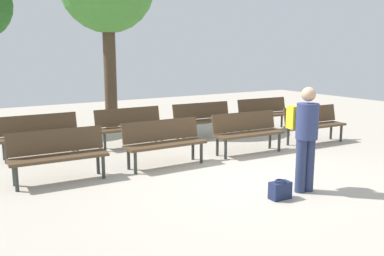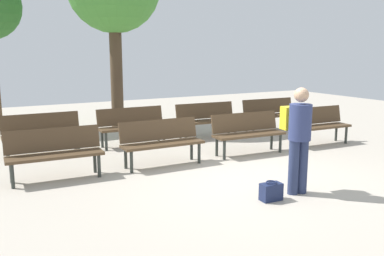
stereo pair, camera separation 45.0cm
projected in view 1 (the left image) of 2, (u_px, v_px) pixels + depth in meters
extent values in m
plane|color=#B2A899|center=(257.00, 178.00, 7.26)|extent=(24.00, 24.00, 0.00)
cube|color=#4C3823|center=(59.00, 157.00, 6.97)|extent=(1.62, 0.52, 0.05)
cube|color=#4C3823|center=(56.00, 141.00, 7.10)|extent=(1.60, 0.20, 0.40)
cylinder|color=#2D332D|center=(16.00, 179.00, 6.54)|extent=(0.06, 0.06, 0.40)
cylinder|color=#2D332D|center=(103.00, 167.00, 7.21)|extent=(0.06, 0.06, 0.40)
cylinder|color=#2D332D|center=(14.00, 174.00, 6.82)|extent=(0.06, 0.06, 0.40)
cylinder|color=#2D332D|center=(98.00, 163.00, 7.48)|extent=(0.06, 0.06, 0.40)
cube|color=#4C3823|center=(166.00, 144.00, 7.94)|extent=(1.61, 0.46, 0.05)
cube|color=#4C3823|center=(161.00, 130.00, 8.06)|extent=(1.60, 0.15, 0.40)
cylinder|color=#2D332D|center=(135.00, 163.00, 7.49)|extent=(0.06, 0.06, 0.40)
cylinder|color=#2D332D|center=(201.00, 153.00, 8.20)|extent=(0.06, 0.06, 0.40)
cylinder|color=#2D332D|center=(129.00, 159.00, 7.76)|extent=(0.06, 0.06, 0.40)
cylinder|color=#2D332D|center=(193.00, 150.00, 8.47)|extent=(0.06, 0.06, 0.40)
cube|color=#4C3823|center=(249.00, 134.00, 8.92)|extent=(1.62, 0.53, 0.05)
cube|color=#4C3823|center=(244.00, 121.00, 9.05)|extent=(1.60, 0.21, 0.40)
cylinder|color=#2D332D|center=(226.00, 149.00, 8.50)|extent=(0.06, 0.06, 0.40)
cylinder|color=#2D332D|center=(279.00, 142.00, 9.15)|extent=(0.06, 0.06, 0.40)
cylinder|color=#2D332D|center=(217.00, 146.00, 8.77)|extent=(0.06, 0.06, 0.40)
cylinder|color=#2D332D|center=(270.00, 140.00, 9.43)|extent=(0.06, 0.06, 0.40)
cube|color=#4C3823|center=(316.00, 126.00, 9.90)|extent=(1.62, 0.52, 0.05)
cube|color=#4C3823|center=(310.00, 114.00, 10.03)|extent=(1.60, 0.21, 0.40)
cylinder|color=#2D332D|center=(298.00, 139.00, 9.48)|extent=(0.06, 0.06, 0.40)
cylinder|color=#2D332D|center=(341.00, 133.00, 10.14)|extent=(0.06, 0.06, 0.40)
cylinder|color=#2D332D|center=(288.00, 137.00, 9.75)|extent=(0.06, 0.06, 0.40)
cylinder|color=#2D332D|center=(331.00, 131.00, 10.41)|extent=(0.06, 0.06, 0.40)
cube|color=#4C3823|center=(41.00, 137.00, 8.60)|extent=(1.61, 0.47, 0.05)
cube|color=#4C3823|center=(38.00, 124.00, 8.73)|extent=(1.60, 0.16, 0.40)
cylinder|color=#2D332D|center=(6.00, 154.00, 8.16)|extent=(0.06, 0.06, 0.40)
cylinder|color=#2D332D|center=(77.00, 145.00, 8.86)|extent=(0.06, 0.06, 0.40)
cylinder|color=#2D332D|center=(4.00, 150.00, 8.43)|extent=(0.06, 0.06, 0.40)
cylinder|color=#2D332D|center=(73.00, 143.00, 9.13)|extent=(0.06, 0.06, 0.40)
cube|color=#4C3823|center=(131.00, 128.00, 9.60)|extent=(1.61, 0.47, 0.05)
cube|color=#4C3823|center=(128.00, 116.00, 9.72)|extent=(1.60, 0.15, 0.40)
cylinder|color=#2D332D|center=(105.00, 142.00, 9.15)|extent=(0.06, 0.06, 0.40)
cylinder|color=#2D332D|center=(162.00, 136.00, 9.85)|extent=(0.06, 0.06, 0.40)
cylinder|color=#2D332D|center=(100.00, 140.00, 9.42)|extent=(0.06, 0.06, 0.40)
cylinder|color=#2D332D|center=(156.00, 134.00, 10.12)|extent=(0.06, 0.06, 0.40)
cube|color=#4C3823|center=(205.00, 121.00, 10.54)|extent=(1.62, 0.53, 0.05)
cube|color=#4C3823|center=(201.00, 111.00, 10.66)|extent=(1.60, 0.22, 0.40)
cylinder|color=#2D332D|center=(183.00, 134.00, 10.11)|extent=(0.06, 0.06, 0.40)
cylinder|color=#2D332D|center=(232.00, 129.00, 10.77)|extent=(0.06, 0.06, 0.40)
cylinder|color=#2D332D|center=(178.00, 131.00, 10.39)|extent=(0.06, 0.06, 0.40)
cylinder|color=#2D332D|center=(225.00, 127.00, 11.04)|extent=(0.06, 0.06, 0.40)
cube|color=#4C3823|center=(266.00, 115.00, 11.54)|extent=(1.62, 0.53, 0.05)
cube|color=#4C3823|center=(262.00, 105.00, 11.66)|extent=(1.60, 0.21, 0.40)
cylinder|color=#2D332D|center=(249.00, 126.00, 11.11)|extent=(0.06, 0.06, 0.40)
cylinder|color=#2D332D|center=(289.00, 122.00, 11.77)|extent=(0.06, 0.06, 0.40)
cylinder|color=#2D332D|center=(242.00, 124.00, 11.39)|extent=(0.06, 0.06, 0.40)
cylinder|color=#2D332D|center=(282.00, 120.00, 12.04)|extent=(0.06, 0.06, 0.40)
cylinder|color=#4C3A28|center=(110.00, 72.00, 11.74)|extent=(0.35, 0.35, 3.18)
cylinder|color=navy|center=(309.00, 165.00, 6.54)|extent=(0.16, 0.16, 0.85)
cylinder|color=navy|center=(301.00, 166.00, 6.48)|extent=(0.16, 0.16, 0.85)
cylinder|color=navy|center=(307.00, 121.00, 6.38)|extent=(0.38, 0.38, 0.55)
sphere|color=tan|center=(309.00, 94.00, 6.31)|extent=(0.22, 0.22, 0.22)
cube|color=yellow|center=(297.00, 117.00, 6.61)|extent=(0.30, 0.22, 0.36)
cube|color=#192347|center=(280.00, 190.00, 6.24)|extent=(0.33, 0.20, 0.26)
torus|color=#192347|center=(280.00, 181.00, 6.21)|extent=(0.16, 0.16, 0.02)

